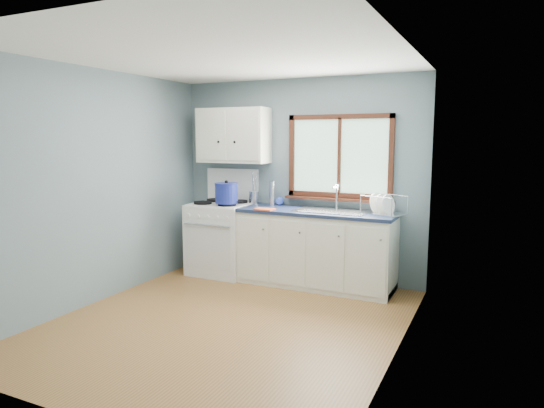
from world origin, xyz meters
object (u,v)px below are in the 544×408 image
at_px(base_cabinets, 316,252).
at_px(stockpot, 227,193).
at_px(dish_rack, 383,209).
at_px(utensil_crock, 254,197).
at_px(sink, 331,216).
at_px(skillet, 226,201).
at_px(gas_range, 222,236).
at_px(thermos, 272,194).

distance_m(base_cabinets, stockpot, 1.33).
height_order(base_cabinets, stockpot, stockpot).
bearing_deg(dish_rack, utensil_crock, -162.61).
distance_m(sink, utensil_crock, 1.14).
relative_size(skillet, stockpot, 0.95).
bearing_deg(skillet, dish_rack, 3.80).
bearing_deg(dish_rack, stockpot, -151.16).
distance_m(gas_range, base_cabinets, 1.31).
bearing_deg(thermos, utensil_crock, 167.45).
height_order(thermos, dish_rack, thermos).
bearing_deg(thermos, gas_range, -167.34).
bearing_deg(gas_range, utensil_crock, 29.83).
relative_size(utensil_crock, dish_rack, 0.78).
height_order(gas_range, dish_rack, gas_range).
bearing_deg(thermos, base_cabinets, -11.21).
height_order(sink, stockpot, stockpot).
relative_size(gas_range, utensil_crock, 3.29).
distance_m(stockpot, thermos, 0.57).
height_order(skillet, utensil_crock, utensil_crock).
height_order(base_cabinets, thermos, thermos).
relative_size(utensil_crock, thermos, 1.36).
bearing_deg(base_cabinets, gas_range, -179.18).
relative_size(stockpot, utensil_crock, 0.87).
bearing_deg(gas_range, base_cabinets, 0.82).
height_order(gas_range, base_cabinets, gas_range).
distance_m(sink, thermos, 0.87).
distance_m(gas_range, utensil_crock, 0.66).
bearing_deg(stockpot, sink, 7.54).
height_order(gas_range, utensil_crock, gas_range).
xyz_separation_m(thermos, dish_rack, (1.42, -0.07, -0.09)).
distance_m(skillet, utensil_crock, 0.41).
xyz_separation_m(sink, utensil_crock, (-1.12, 0.19, 0.15)).
xyz_separation_m(sink, thermos, (-0.83, 0.13, 0.21)).
xyz_separation_m(skillet, dish_rack, (1.91, 0.22, -0.00)).
distance_m(skillet, dish_rack, 1.92).
distance_m(sink, stockpot, 1.34).
height_order(sink, utensil_crock, utensil_crock).
xyz_separation_m(base_cabinets, sink, (0.18, -0.00, 0.45)).
relative_size(base_cabinets, skillet, 5.40).
relative_size(base_cabinets, utensil_crock, 4.47).
bearing_deg(sink, gas_range, -179.29).
xyz_separation_m(base_cabinets, thermos, (-0.65, 0.13, 0.66)).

